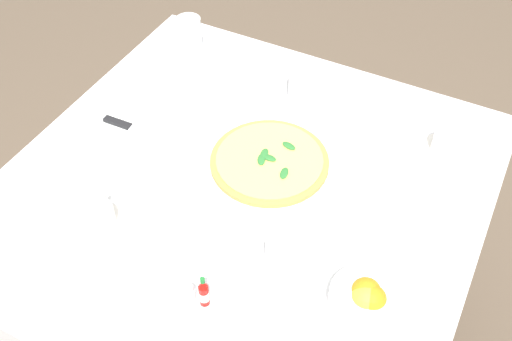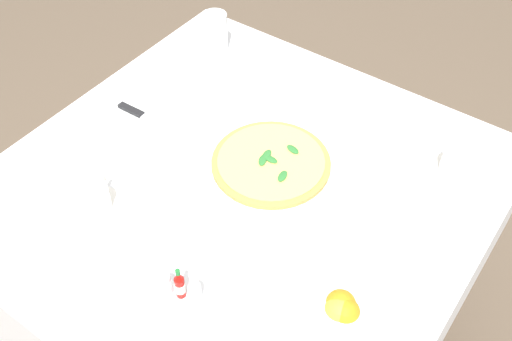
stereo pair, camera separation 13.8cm
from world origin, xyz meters
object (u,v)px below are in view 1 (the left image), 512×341
object	(u,v)px
coffee_cup_center_back	(97,219)
citrus_bowl	(368,300)
hot_sauce_bottle	(204,293)
napkin_folded	(135,133)
dinner_knife	(135,129)
salt_shaker	(220,297)
pizza	(270,161)
pizza_plate	(269,165)
water_glass_right_edge	(305,86)
water_glass_near_right	(190,40)
coffee_cup_far_right	(448,145)
water_glass_back_corner	(284,259)
pepper_shaker	(189,294)

from	to	relation	value
coffee_cup_center_back	citrus_bowl	size ratio (longest dim) A/B	0.87
hot_sauce_bottle	napkin_folded	bearing A→B (deg)	140.18
dinner_knife	coffee_cup_center_back	bearing A→B (deg)	-72.53
coffee_cup_center_back	salt_shaker	size ratio (longest dim) A/B	2.31
pizza	dinner_knife	size ratio (longest dim) A/B	1.41
pizza_plate	dinner_knife	distance (m)	0.35
water_glass_right_edge	water_glass_near_right	bearing A→B (deg)	173.44
coffee_cup_far_right	water_glass_back_corner	xyz separation A→B (m)	(-0.20, -0.49, 0.02)
pizza	water_glass_back_corner	distance (m)	0.29
water_glass_near_right	pizza_plate	bearing A→B (deg)	-37.05
hot_sauce_bottle	water_glass_right_edge	bearing A→B (deg)	96.82
coffee_cup_far_right	dinner_knife	xyz separation A→B (m)	(-0.69, -0.29, -0.00)
coffee_cup_far_right	hot_sauce_bottle	distance (m)	0.69
pizza_plate	water_glass_back_corner	bearing A→B (deg)	-58.09
water_glass_back_corner	salt_shaker	world-z (taller)	water_glass_back_corner
pizza	coffee_cup_center_back	size ratio (longest dim) A/B	2.13
napkin_folded	salt_shaker	size ratio (longest dim) A/B	3.93
coffee_cup_far_right	salt_shaker	distance (m)	0.67
water_glass_back_corner	water_glass_near_right	world-z (taller)	water_glass_near_right
pizza_plate	coffee_cup_far_right	bearing A→B (deg)	33.96
pizza_plate	water_glass_near_right	world-z (taller)	water_glass_near_right
water_glass_right_edge	water_glass_back_corner	bearing A→B (deg)	-70.25
pizza	pepper_shaker	bearing A→B (deg)	-86.97
water_glass_near_right	citrus_bowl	xyz separation A→B (m)	(0.73, -0.55, -0.02)
napkin_folded	pepper_shaker	bearing A→B (deg)	-42.24
citrus_bowl	hot_sauce_bottle	xyz separation A→B (m)	(-0.28, -0.13, 0.01)
water_glass_near_right	water_glass_right_edge	xyz separation A→B (m)	(0.37, -0.04, 0.00)
napkin_folded	pepper_shaker	distance (m)	0.50
pizza	pizza_plate	bearing A→B (deg)	-155.24
pizza	citrus_bowl	bearing A→B (deg)	-36.93
pizza	hot_sauce_bottle	distance (m)	0.38
pizza	water_glass_near_right	bearing A→B (deg)	142.96
water_glass_near_right	napkin_folded	size ratio (longest dim) A/B	0.53
napkin_folded	hot_sauce_bottle	size ratio (longest dim) A/B	2.67
coffee_cup_far_right	water_glass_right_edge	xyz separation A→B (m)	(-0.38, 0.02, 0.02)
pizza	water_glass_back_corner	world-z (taller)	water_glass_back_corner
coffee_cup_center_back	hot_sauce_bottle	world-z (taller)	hot_sauce_bottle
pizza	napkin_folded	bearing A→B (deg)	-171.40
water_glass_back_corner	pepper_shaker	size ratio (longest dim) A/B	1.88
napkin_folded	salt_shaker	bearing A→B (deg)	-36.50
pizza_plate	pepper_shaker	size ratio (longest dim) A/B	5.54
coffee_cup_far_right	hot_sauce_bottle	bearing A→B (deg)	-116.30
coffee_cup_center_back	water_glass_near_right	distance (m)	0.64
water_glass_back_corner	pizza	bearing A→B (deg)	121.87
dinner_knife	pepper_shaker	xyz separation A→B (m)	(0.36, -0.34, 0.00)
napkin_folded	water_glass_near_right	bearing A→B (deg)	99.35
dinner_knife	citrus_bowl	world-z (taller)	citrus_bowl
water_glass_right_edge	napkin_folded	world-z (taller)	water_glass_right_edge
pizza_plate	coffee_cup_center_back	bearing A→B (deg)	-127.34
water_glass_back_corner	water_glass_near_right	xyz separation A→B (m)	(-0.55, 0.55, 0.00)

